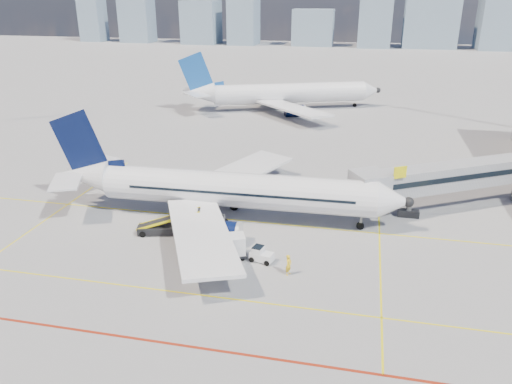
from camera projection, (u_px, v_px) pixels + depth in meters
ground at (220, 258)px, 44.56m from camera, size 420.00×420.00×0.00m
apron_markings at (200, 280)px, 41.13m from camera, size 90.00×35.12×0.01m
jet_bridge at (472, 175)px, 53.84m from camera, size 23.55×15.78×6.30m
distant_skyline at (372, 18)px, 209.99m from camera, size 243.47×15.77×30.97m
main_aircraft at (222, 190)px, 51.18m from camera, size 37.47×32.64×10.97m
second_aircraft at (282, 94)px, 99.37m from camera, size 39.11×33.12×11.92m
baggage_tug at (261, 254)px, 43.79m from camera, size 2.20×1.62×1.39m
cargo_dolly at (224, 246)px, 44.11m from camera, size 4.28×3.06×2.15m
belt_loader at (162, 227)px, 48.82m from camera, size 6.37×2.90×2.56m
ramp_worker at (289, 265)px, 41.61m from camera, size 0.64×0.78×1.83m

